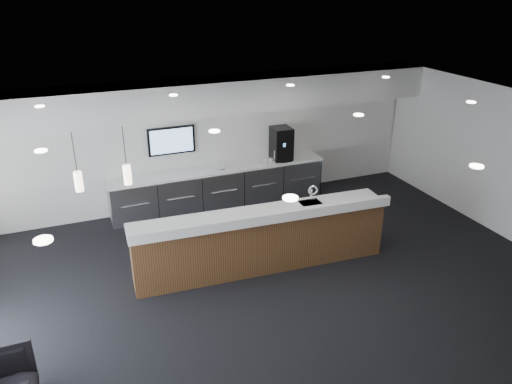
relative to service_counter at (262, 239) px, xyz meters
name	(u,v)px	position (x,y,z in m)	size (l,w,h in m)	color
ground	(286,288)	(0.12, -0.81, -0.58)	(10.00, 10.00, 0.00)	black
ceiling	(291,121)	(0.12, -0.81, 2.42)	(10.00, 8.00, 0.02)	black
back_wall	(214,141)	(0.12, 3.19, 0.92)	(10.00, 0.02, 3.00)	silver
soffit_bulkhead	(218,95)	(0.12, 2.74, 2.07)	(10.00, 0.90, 0.70)	silver
alcove_panel	(214,137)	(0.12, 3.16, 1.02)	(9.80, 0.06, 1.40)	silver
back_credenza	(220,187)	(0.12, 2.83, -0.10)	(5.06, 0.66, 0.95)	gray
wall_tv	(171,141)	(-0.88, 3.10, 1.07)	(1.05, 0.08, 0.62)	black
pendant_left	(126,171)	(-2.28, -0.01, 1.67)	(0.12, 0.12, 0.30)	#FFEDC6
pendant_right	(78,177)	(-2.98, -0.01, 1.67)	(0.12, 0.12, 0.30)	#FFEDC6
ceiling_can_lights	(290,122)	(0.12, -0.81, 2.39)	(7.00, 5.00, 0.02)	white
service_counter	(262,239)	(0.00, 0.00, 0.00)	(4.78, 1.06, 1.49)	#4A2818
coffee_machine	(281,143)	(1.69, 2.86, 0.76)	(0.46, 0.59, 0.78)	black
info_sign_left	(222,165)	(0.15, 2.72, 0.49)	(0.17, 0.02, 0.23)	white
info_sign_right	(278,156)	(1.56, 2.76, 0.51)	(0.20, 0.02, 0.27)	white
cup_0	(292,157)	(1.94, 2.76, 0.42)	(0.10, 0.10, 0.09)	white
cup_1	(287,158)	(1.80, 2.76, 0.42)	(0.10, 0.10, 0.09)	white
cup_2	(282,159)	(1.66, 2.76, 0.42)	(0.10, 0.10, 0.09)	white
cup_3	(276,159)	(1.52, 2.76, 0.42)	(0.10, 0.10, 0.09)	white
cup_4	(271,160)	(1.38, 2.76, 0.42)	(0.10, 0.10, 0.09)	white
cup_5	(265,161)	(1.24, 2.76, 0.42)	(0.10, 0.10, 0.09)	white
cup_6	(260,162)	(1.10, 2.76, 0.42)	(0.10, 0.10, 0.09)	white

